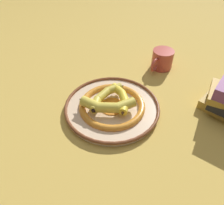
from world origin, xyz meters
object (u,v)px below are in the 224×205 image
at_px(banana_b, 107,106).
at_px(coffee_mug, 162,59).
at_px(banana_c, 122,99).
at_px(decorative_bowl, 112,107).
at_px(banana_a, 105,95).

xyz_separation_m(banana_b, coffee_mug, (-0.20, -0.34, -0.01)).
relative_size(banana_c, coffee_mug, 1.22).
xyz_separation_m(decorative_bowl, banana_a, (0.03, -0.02, 0.03)).
bearing_deg(banana_c, banana_b, 113.52).
height_order(decorative_bowl, banana_b, banana_b).
height_order(banana_a, banana_c, same).
bearing_deg(coffee_mug, banana_b, 1.21).
xyz_separation_m(banana_a, banana_c, (-0.06, 0.01, 0.00)).
bearing_deg(coffee_mug, decorative_bowl, 0.44).
relative_size(decorative_bowl, banana_a, 2.08).
xyz_separation_m(decorative_bowl, coffee_mug, (-0.18, -0.31, 0.03)).
distance_m(banana_b, coffee_mug, 0.40).
height_order(decorative_bowl, banana_c, banana_c).
bearing_deg(banana_c, decorative_bowl, 90.64).
relative_size(decorative_bowl, coffee_mug, 2.65).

